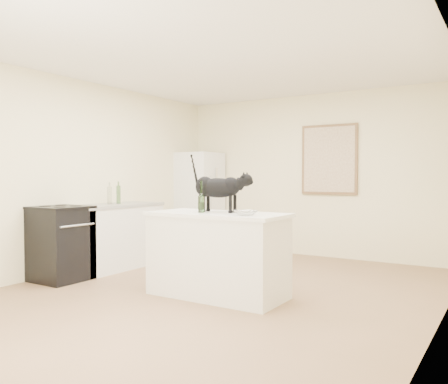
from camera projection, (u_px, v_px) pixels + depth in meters
floor at (220, 291)px, 5.19m from camera, size 5.50×5.50×0.00m
ceiling at (220, 57)px, 5.10m from camera, size 5.50×5.50×0.00m
wall_back at (312, 175)px, 7.47m from camera, size 4.50×0.00×4.50m
wall_left at (82, 175)px, 6.34m from camera, size 0.00×5.50×5.50m
wall_right at (441, 175)px, 3.94m from camera, size 0.00×5.50×5.50m
island_base at (218, 256)px, 4.95m from camera, size 1.44×0.67×0.86m
island_top at (218, 214)px, 4.94m from camera, size 1.50×0.70×0.04m
left_cabinets at (114, 237)px, 6.47m from camera, size 0.60×1.40×0.86m
left_countertop at (114, 205)px, 6.45m from camera, size 0.62×1.44×0.04m
stove at (61, 244)px, 5.70m from camera, size 0.60×0.60×0.90m
fridge at (199, 201)px, 8.18m from camera, size 0.68×0.68×1.70m
artwork_frame at (329, 160)px, 7.27m from camera, size 0.90×0.03×1.10m
artwork_canvas at (329, 160)px, 7.26m from camera, size 0.82×0.00×1.02m
black_cat at (218, 190)px, 5.00m from camera, size 0.68×0.23×0.47m
wine_bottle at (201, 198)px, 4.91m from camera, size 0.07×0.07×0.31m
glass_bowl at (246, 213)px, 4.57m from camera, size 0.27×0.27×0.05m
fridge_paper at (217, 173)px, 8.03m from camera, size 0.04×0.14×0.18m
counter_bottle_cluster at (114, 195)px, 6.45m from camera, size 0.09×0.20×0.25m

